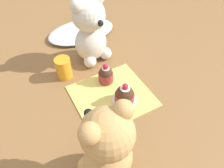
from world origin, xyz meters
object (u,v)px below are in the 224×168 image
(teddy_bear_cream, at_px, (90,31))
(juice_glass, at_px, (64,68))
(teddy_bear_tan, at_px, (107,147))
(cupcake_near_cream_bear, at_px, (106,75))
(cupcake_near_tan_bear, at_px, (125,95))
(saucer_plate, at_px, (124,100))

(teddy_bear_cream, xyz_separation_m, juice_glass, (-0.12, -0.04, -0.08))
(teddy_bear_tan, relative_size, cupcake_near_cream_bear, 3.26)
(cupcake_near_tan_bear, bearing_deg, cupcake_near_cream_bear, 94.93)
(cupcake_near_cream_bear, relative_size, saucer_plate, 0.96)
(teddy_bear_cream, xyz_separation_m, teddy_bear_tan, (-0.15, -0.40, -0.00))
(juice_glass, bearing_deg, cupcake_near_cream_bear, -39.79)
(saucer_plate, bearing_deg, juice_glass, 121.33)
(cupcake_near_cream_bear, bearing_deg, cupcake_near_tan_bear, -85.07)
(cupcake_near_tan_bear, xyz_separation_m, juice_glass, (-0.12, 0.20, 0.00))
(teddy_bear_tan, xyz_separation_m, saucer_plate, (0.14, 0.16, -0.11))
(teddy_bear_cream, distance_m, cupcake_near_cream_bear, 0.16)
(teddy_bear_cream, relative_size, saucer_plate, 3.17)
(teddy_bear_cream, bearing_deg, juice_glass, -171.71)
(cupcake_near_cream_bear, height_order, saucer_plate, cupcake_near_cream_bear)
(teddy_bear_tan, xyz_separation_m, cupcake_near_tan_bear, (0.14, 0.16, -0.08))
(cupcake_near_cream_bear, relative_size, cupcake_near_tan_bear, 1.04)
(cupcake_near_cream_bear, distance_m, cupcake_near_tan_bear, 0.10)
(teddy_bear_tan, distance_m, juice_glass, 0.37)
(cupcake_near_cream_bear, distance_m, juice_glass, 0.14)
(teddy_bear_tan, height_order, cupcake_near_cream_bear, teddy_bear_tan)
(teddy_bear_tan, bearing_deg, cupcake_near_tan_bear, -142.63)
(teddy_bear_tan, bearing_deg, cupcake_near_cream_bear, -127.79)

